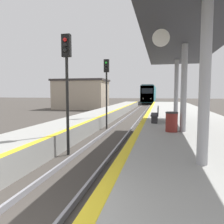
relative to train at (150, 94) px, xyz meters
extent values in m
cube|color=yellow|center=(1.65, -55.58, -1.36)|extent=(0.30, 80.00, 0.00)
cube|color=black|center=(0.00, 0.07, -1.96)|extent=(2.45, 21.54, 0.55)
cube|color=teal|center=(0.00, 0.07, 0.12)|extent=(2.88, 23.94, 3.60)
cube|color=gold|center=(0.00, -11.82, 0.12)|extent=(2.83, 0.16, 3.53)
cube|color=black|center=(0.00, -11.88, 0.75)|extent=(2.31, 0.06, 1.08)
cube|color=#59595E|center=(0.00, 0.07, 2.04)|extent=(2.45, 22.74, 0.24)
sphere|color=white|center=(-0.79, -11.88, -0.87)|extent=(0.18, 0.18, 0.18)
sphere|color=white|center=(0.79, -11.88, -0.87)|extent=(0.18, 0.18, 0.18)
cylinder|color=black|center=(-1.12, -49.83, -0.20)|extent=(0.12, 0.12, 4.06)
cube|color=black|center=(-1.12, -49.83, 2.28)|extent=(0.36, 0.20, 0.90)
sphere|color=red|center=(-1.12, -49.97, 2.48)|extent=(0.16, 0.16, 0.16)
sphere|color=black|center=(-1.12, -49.97, 2.28)|extent=(0.16, 0.16, 0.16)
sphere|color=black|center=(-1.12, -49.97, 2.08)|extent=(0.16, 0.16, 0.16)
cylinder|color=black|center=(-1.12, -43.02, -0.20)|extent=(0.12, 0.12, 4.06)
cube|color=black|center=(-1.12, -43.02, 2.28)|extent=(0.36, 0.20, 0.90)
sphere|color=green|center=(-1.12, -43.15, 2.48)|extent=(0.16, 0.16, 0.16)
sphere|color=black|center=(-1.12, -43.15, 2.28)|extent=(0.16, 0.16, 0.16)
sphere|color=black|center=(-1.12, -43.15, 2.08)|extent=(0.16, 0.16, 0.16)
cylinder|color=#99999E|center=(3.65, -52.69, 0.57)|extent=(0.26, 0.26, 3.86)
cylinder|color=#99999E|center=(3.65, -48.07, 0.57)|extent=(0.26, 0.26, 3.86)
cylinder|color=#99999E|center=(3.65, -43.45, 0.57)|extent=(0.26, 0.26, 3.86)
cube|color=#2D2D33|center=(3.65, -48.07, 2.60)|extent=(3.44, 13.87, 0.20)
cylinder|color=white|center=(2.61, -50.84, 2.15)|extent=(0.56, 0.04, 0.56)
cylinder|color=maroon|center=(3.15, -48.23, -0.95)|extent=(0.53, 0.53, 0.83)
cylinder|color=#262626|center=(3.15, -48.23, -0.50)|extent=(0.55, 0.55, 0.06)
cube|color=#28282D|center=(2.34, -45.04, -0.92)|extent=(0.44, 1.80, 0.08)
cube|color=#28282D|center=(2.53, -45.04, -0.66)|extent=(0.06, 1.80, 0.44)
cube|color=#262628|center=(2.34, -45.76, -1.16)|extent=(0.35, 0.08, 0.40)
cube|color=#262628|center=(2.34, -44.32, -1.16)|extent=(0.35, 0.08, 0.40)
cube|color=tan|center=(-9.75, -24.99, -0.02)|extent=(8.04, 5.08, 4.42)
cube|color=#383333|center=(-9.75, -24.99, 2.34)|extent=(8.44, 5.33, 0.30)
camera|label=1|loc=(2.61, -58.25, 0.38)|focal=35.00mm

